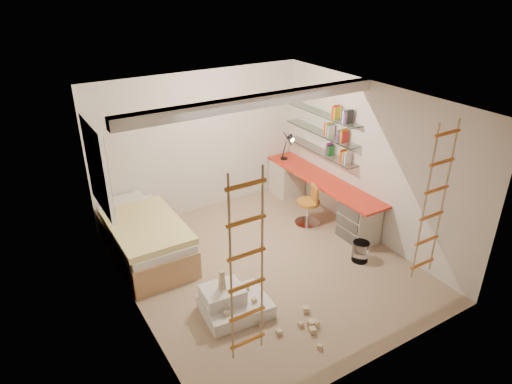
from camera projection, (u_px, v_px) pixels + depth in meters
floor at (266, 266)px, 7.06m from camera, size 4.50×4.50×0.00m
ceiling_beam at (256, 101)px, 6.17m from camera, size 4.00×0.18×0.16m
window_frame at (97, 167)px, 6.60m from camera, size 0.06×1.15×1.35m
window_blind at (100, 167)px, 6.62m from camera, size 0.02×1.00×1.20m
rope_ladder_left at (247, 270)px, 4.42m from camera, size 0.41×0.04×2.13m
rope_ladder_right at (434, 203)px, 5.67m from camera, size 0.41×0.04×2.13m
waste_bin at (360, 251)px, 7.12m from camera, size 0.26×0.26×0.33m
desk at (320, 195)px, 8.34m from camera, size 0.56×2.80×0.75m
shelves at (321, 133)px, 8.13m from camera, size 0.25×1.80×0.71m
bed at (145, 238)px, 7.16m from camera, size 1.02×2.00×0.69m
task_lamp at (289, 143)px, 8.73m from camera, size 0.14×0.36×0.57m
swivel_chair at (309, 211)px, 8.07m from camera, size 0.58×0.58×0.77m
play_platform at (232, 303)px, 6.04m from camera, size 0.92×0.74×0.39m
toy_blocks at (274, 311)px, 5.86m from camera, size 1.11×1.28×0.66m
books at (322, 127)px, 8.08m from camera, size 0.14×0.64×0.92m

